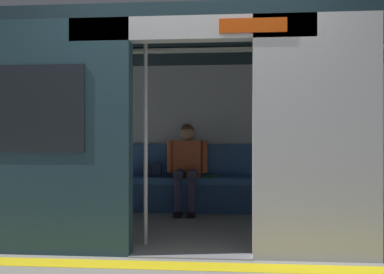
{
  "coord_description": "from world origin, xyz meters",
  "views": [
    {
      "loc": [
        -0.35,
        3.85,
        1.03
      ],
      "look_at": [
        0.1,
        -1.29,
        1.03
      ],
      "focal_mm": 42.09,
      "sensor_mm": 36.0,
      "label": 1
    }
  ],
  "objects_px": {
    "train_car": "(194,99)",
    "bench_seat": "(206,185)",
    "grab_pole_door": "(146,138)",
    "book": "(211,176)",
    "handbag": "(152,170)",
    "person_seated": "(187,161)"
  },
  "relations": [
    {
      "from": "book",
      "to": "grab_pole_door",
      "type": "height_order",
      "value": "grab_pole_door"
    },
    {
      "from": "book",
      "to": "grab_pole_door",
      "type": "relative_size",
      "value": 0.11
    },
    {
      "from": "train_car",
      "to": "bench_seat",
      "type": "distance_m",
      "value": 1.51
    },
    {
      "from": "bench_seat",
      "to": "handbag",
      "type": "distance_m",
      "value": 0.78
    },
    {
      "from": "handbag",
      "to": "book",
      "type": "xyz_separation_m",
      "value": [
        -0.82,
        -0.01,
        -0.07
      ]
    },
    {
      "from": "bench_seat",
      "to": "book",
      "type": "relative_size",
      "value": 11.2
    },
    {
      "from": "handbag",
      "to": "grab_pole_door",
      "type": "xyz_separation_m",
      "value": [
        -0.29,
        1.95,
        0.46
      ]
    },
    {
      "from": "train_car",
      "to": "book",
      "type": "height_order",
      "value": "train_car"
    },
    {
      "from": "bench_seat",
      "to": "handbag",
      "type": "relative_size",
      "value": 9.47
    },
    {
      "from": "bench_seat",
      "to": "grab_pole_door",
      "type": "bearing_deg",
      "value": 76.31
    },
    {
      "from": "person_seated",
      "to": "grab_pole_door",
      "type": "height_order",
      "value": "grab_pole_door"
    },
    {
      "from": "train_car",
      "to": "book",
      "type": "bearing_deg",
      "value": -97.21
    },
    {
      "from": "bench_seat",
      "to": "grab_pole_door",
      "type": "distance_m",
      "value": 2.08
    },
    {
      "from": "handbag",
      "to": "grab_pole_door",
      "type": "distance_m",
      "value": 2.02
    },
    {
      "from": "grab_pole_door",
      "to": "book",
      "type": "bearing_deg",
      "value": -105.17
    },
    {
      "from": "person_seated",
      "to": "book",
      "type": "height_order",
      "value": "person_seated"
    },
    {
      "from": "bench_seat",
      "to": "train_car",
      "type": "bearing_deg",
      "value": 85.99
    },
    {
      "from": "book",
      "to": "handbag",
      "type": "bearing_deg",
      "value": 29.05
    },
    {
      "from": "handbag",
      "to": "person_seated",
      "type": "bearing_deg",
      "value": 170.44
    },
    {
      "from": "handbag",
      "to": "book",
      "type": "bearing_deg",
      "value": -179.38
    },
    {
      "from": "person_seated",
      "to": "handbag",
      "type": "relative_size",
      "value": 4.63
    },
    {
      "from": "grab_pole_door",
      "to": "train_car",
      "type": "bearing_deg",
      "value": -114.29
    }
  ]
}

